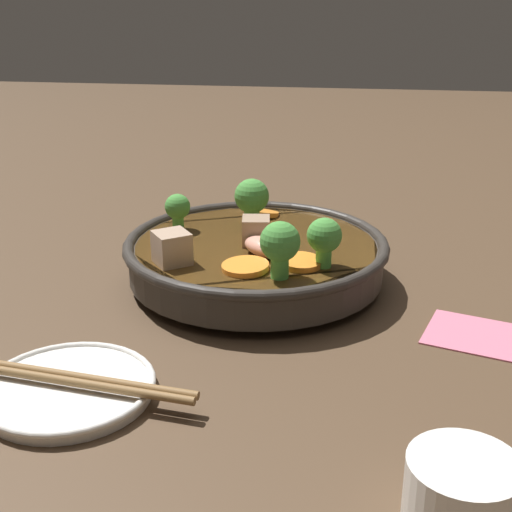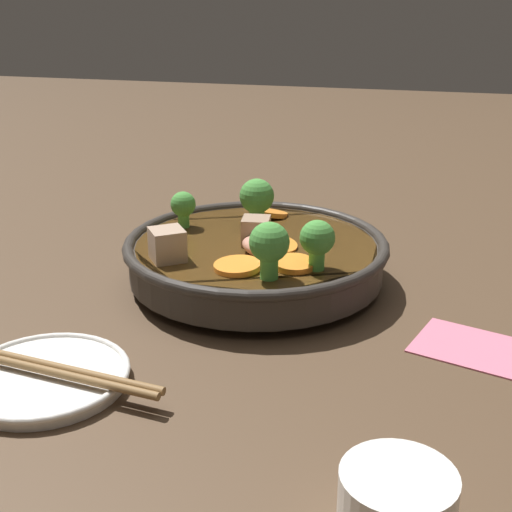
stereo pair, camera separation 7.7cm
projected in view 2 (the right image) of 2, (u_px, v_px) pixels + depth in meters
ground_plane at (256, 283)px, 0.78m from camera, size 3.00×3.00×0.00m
stirfry_bowl at (256, 254)px, 0.77m from camera, size 0.28×0.28×0.10m
side_saucer at (45, 377)px, 0.58m from camera, size 0.14×0.14×0.01m
tea_cup at (396, 508)px, 0.41m from camera, size 0.07×0.07×0.05m
napkin at (478, 348)px, 0.64m from camera, size 0.13×0.11×0.00m
chopsticks_pair at (44, 367)px, 0.58m from camera, size 0.22×0.04×0.01m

